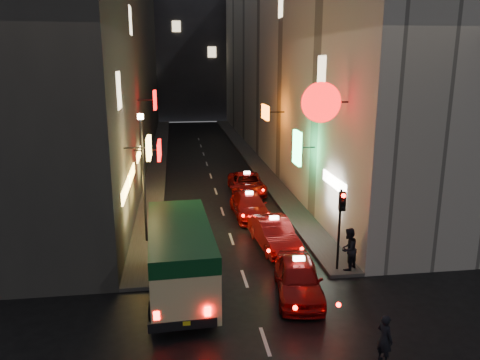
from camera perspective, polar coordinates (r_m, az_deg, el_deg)
name	(u,v)px	position (r m, az deg, el deg)	size (l,w,h in m)	color
building_left	(110,58)	(43.34, -15.53, 14.15)	(7.51, 52.00, 18.00)	#383633
building_right	(290,58)	(44.29, 6.16, 14.57)	(8.12, 52.00, 18.00)	#B9B3AA
building_far	(190,46)	(75.09, -6.15, 15.95)	(30.00, 10.00, 22.00)	#35353A
sidewalk_left	(159,158)	(43.90, -9.90, 2.71)	(1.50, 52.00, 0.15)	#4B4846
sidewalk_right	(249,155)	(44.40, 1.14, 3.05)	(1.50, 52.00, 0.15)	#4B4846
minibus	(180,251)	(18.02, -7.32, -8.55)	(2.55, 6.57, 2.79)	#F5DB99
taxi_near	(298,275)	(18.24, 7.13, -11.45)	(2.89, 5.50, 1.84)	maroon
taxi_second	(274,231)	(22.55, 4.15, -6.24)	(2.64, 5.39, 1.83)	maroon
taxi_third	(249,203)	(26.96, 1.14, -2.87)	(2.14, 4.90, 1.71)	maroon
taxi_far	(247,182)	(31.64, 0.85, -0.24)	(2.07, 4.96, 1.74)	maroon
pedestrian_crossing	(385,336)	(15.14, 17.25, -17.66)	(0.57, 0.37, 1.74)	black
pedestrian_sidewalk	(349,246)	(20.32, 13.09, -7.88)	(0.78, 0.49, 2.07)	black
traffic_light	(341,213)	(19.64, 12.23, -3.94)	(0.26, 0.43, 3.50)	black
lamp_post	(143,170)	(22.62, -11.72, 1.22)	(0.28, 0.28, 6.22)	black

